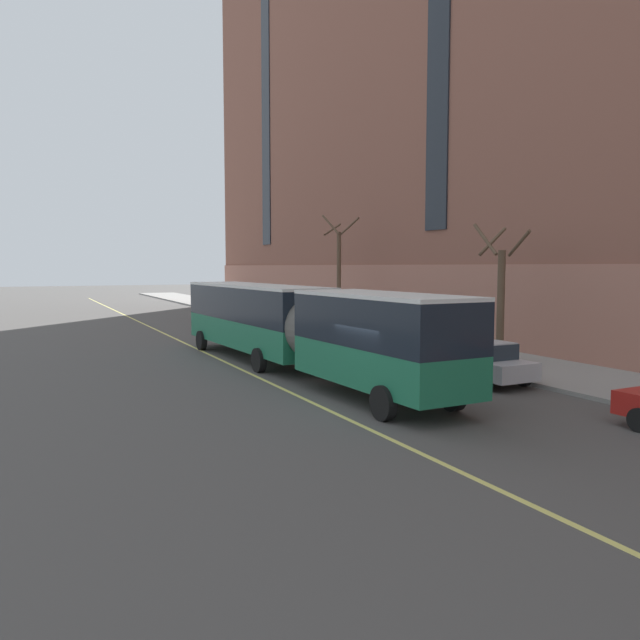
{
  "coord_description": "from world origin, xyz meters",
  "views": [
    {
      "loc": [
        -9.97,
        -16.15,
        4.31
      ],
      "look_at": [
        2.59,
        10.02,
        1.8
      ],
      "focal_mm": 35.0,
      "sensor_mm": 36.0,
      "label": 1
    }
  ],
  "objects_px": {
    "city_bus": "(292,323)",
    "street_tree_far_uptown": "(339,273)",
    "parked_car_red_0": "(290,323)",
    "parked_car_silver_3": "(480,362)",
    "parked_car_champagne_4": "(246,313)",
    "street_tree_mid_block": "(500,293)"
  },
  "relations": [
    {
      "from": "parked_car_champagne_4",
      "to": "parked_car_red_0",
      "type": "bearing_deg",
      "value": -91.35
    },
    {
      "from": "parked_car_champagne_4",
      "to": "street_tree_mid_block",
      "type": "height_order",
      "value": "street_tree_mid_block"
    },
    {
      "from": "parked_car_red_0",
      "to": "parked_car_silver_3",
      "type": "distance_m",
      "value": 17.69
    },
    {
      "from": "parked_car_red_0",
      "to": "parked_car_silver_3",
      "type": "bearing_deg",
      "value": -89.53
    },
    {
      "from": "city_bus",
      "to": "parked_car_silver_3",
      "type": "distance_m",
      "value": 7.54
    },
    {
      "from": "parked_car_red_0",
      "to": "street_tree_mid_block",
      "type": "bearing_deg",
      "value": -75.66
    },
    {
      "from": "parked_car_champagne_4",
      "to": "street_tree_mid_block",
      "type": "bearing_deg",
      "value": -81.57
    },
    {
      "from": "city_bus",
      "to": "parked_car_red_0",
      "type": "distance_m",
      "value": 13.64
    },
    {
      "from": "city_bus",
      "to": "parked_car_red_0",
      "type": "height_order",
      "value": "city_bus"
    },
    {
      "from": "street_tree_mid_block",
      "to": "city_bus",
      "type": "bearing_deg",
      "value": 166.76
    },
    {
      "from": "city_bus",
      "to": "street_tree_mid_block",
      "type": "bearing_deg",
      "value": -13.24
    },
    {
      "from": "city_bus",
      "to": "street_tree_mid_block",
      "type": "relative_size",
      "value": 3.37
    },
    {
      "from": "parked_car_silver_3",
      "to": "parked_car_champagne_4",
      "type": "distance_m",
      "value": 26.87
    },
    {
      "from": "parked_car_silver_3",
      "to": "street_tree_far_uptown",
      "type": "height_order",
      "value": "street_tree_far_uptown"
    },
    {
      "from": "parked_car_red_0",
      "to": "street_tree_far_uptown",
      "type": "xyz_separation_m",
      "value": [
        3.76,
        0.7,
        3.1
      ]
    },
    {
      "from": "city_bus",
      "to": "parked_car_champagne_4",
      "type": "bearing_deg",
      "value": 75.96
    },
    {
      "from": "parked_car_red_0",
      "to": "street_tree_far_uptown",
      "type": "distance_m",
      "value": 4.92
    },
    {
      "from": "city_bus",
      "to": "street_tree_far_uptown",
      "type": "xyz_separation_m",
      "value": [
        8.98,
        13.24,
        1.86
      ]
    },
    {
      "from": "parked_car_silver_3",
      "to": "street_tree_far_uptown",
      "type": "bearing_deg",
      "value": 78.88
    },
    {
      "from": "parked_car_red_0",
      "to": "parked_car_champagne_4",
      "type": "distance_m",
      "value": 9.18
    },
    {
      "from": "parked_car_red_0",
      "to": "street_tree_far_uptown",
      "type": "bearing_deg",
      "value": 10.58
    },
    {
      "from": "parked_car_silver_3",
      "to": "city_bus",
      "type": "bearing_deg",
      "value": 136.15
    }
  ]
}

